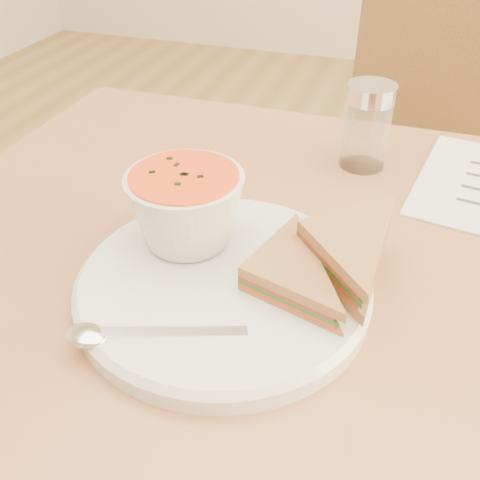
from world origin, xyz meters
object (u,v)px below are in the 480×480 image
at_px(plate, 223,286).
at_px(soup_bowl, 186,212).
at_px(dining_table, 320,462).
at_px(condiment_shaker, 367,127).
at_px(chair_far, 390,231).

distance_m(plate, soup_bowl, 0.08).
distance_m(dining_table, condiment_shaker, 0.48).
bearing_deg(condiment_shaker, plate, -106.60).
distance_m(dining_table, chair_far, 0.48).
bearing_deg(plate, dining_table, 38.89).
distance_m(dining_table, plate, 0.41).
distance_m(chair_far, soup_bowl, 0.65).
bearing_deg(soup_bowl, condiment_shaker, 61.22).
height_order(plate, condiment_shaker, condiment_shaker).
bearing_deg(dining_table, soup_bowl, -163.48).
bearing_deg(plate, chair_far, 75.47).
bearing_deg(condiment_shaker, soup_bowl, -118.78).
height_order(dining_table, chair_far, chair_far).
relative_size(chair_far, soup_bowl, 8.29).
bearing_deg(dining_table, chair_far, 85.65).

